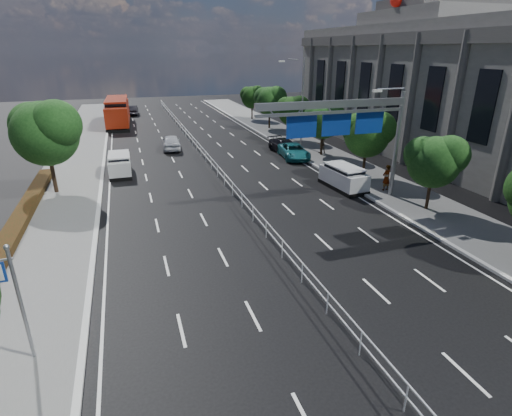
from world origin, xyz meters
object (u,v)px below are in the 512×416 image
near_car_dark (132,110)px  pedestrian_a (386,178)px  parked_car_dark (285,146)px  white_minivan (120,164)px  overhead_gantry (348,119)px  red_bus (118,111)px  pedestrian_b (321,144)px  near_car_silver (171,142)px  parked_car_teal (294,151)px  silver_minivan (343,177)px

near_car_dark → pedestrian_a: 46.94m
pedestrian_a → parked_car_dark: bearing=-91.9°
white_minivan → parked_car_dark: white_minivan is taller
overhead_gantry → pedestrian_a: (4.08, 0.89, -4.51)m
red_bus → parked_car_dark: bearing=-51.9°
pedestrian_b → red_bus: bearing=-48.0°
white_minivan → pedestrian_a: size_ratio=2.12×
overhead_gantry → parked_car_dark: 15.19m
white_minivan → near_car_silver: 9.29m
white_minivan → pedestrian_a: pedestrian_a is taller
white_minivan → near_car_silver: (5.14, 7.74, -0.10)m
overhead_gantry → pedestrian_b: (4.70, 12.51, -4.53)m
white_minivan → parked_car_teal: bearing=2.1°
red_bus → pedestrian_b: 30.14m
near_car_silver → silver_minivan: 19.80m
pedestrian_a → pedestrian_b: size_ratio=1.02×
overhead_gantry → parked_car_teal: bearing=82.6°
white_minivan → pedestrian_b: bearing=3.5°
red_bus → parked_car_dark: size_ratio=2.60×
near_car_silver → overhead_gantry: bearing=120.0°
overhead_gantry → near_car_dark: (-12.13, 44.94, -4.88)m
parked_car_dark → near_car_dark: bearing=106.3°
pedestrian_b → parked_car_teal: bearing=13.2°
parked_car_teal → parked_car_dark: (0.00, 2.33, -0.01)m
red_bus → pedestrian_b: size_ratio=6.49×
pedestrian_a → parked_car_teal: bearing=-89.7°
white_minivan → red_bus: size_ratio=0.33×
parked_car_dark → pedestrian_a: pedestrian_a is taller
pedestrian_a → pedestrian_b: 11.63m
overhead_gantry → near_car_dark: size_ratio=2.33×
near_car_silver → pedestrian_a: (13.22, -18.35, 0.33)m
silver_minivan → parked_car_teal: size_ratio=0.89×
red_bus → silver_minivan: (15.80, -33.35, -1.02)m
white_minivan → red_bus: 24.46m
red_bus → overhead_gantry: bearing=-66.4°
near_car_silver → pedestrian_b: 15.39m
parked_car_dark → pedestrian_a: size_ratio=2.45×
pedestrian_a → silver_minivan: bearing=-46.3°
overhead_gantry → parked_car_dark: bearing=83.8°
near_car_silver → pedestrian_a: 22.62m
pedestrian_a → pedestrian_b: pedestrian_a is taller
near_car_silver → pedestrian_a: pedestrian_a is taller
near_car_dark → parked_car_teal: (13.69, -32.99, -0.04)m
near_car_dark → near_car_silver: bearing=101.9°
white_minivan → parked_car_dark: 16.08m
parked_car_dark → parked_car_teal: bearing=-97.8°
near_car_dark → parked_car_teal: bearing=117.7°
white_minivan → pedestrian_a: (18.35, -10.61, 0.23)m
silver_minivan → parked_car_dark: bearing=85.0°
near_car_dark → silver_minivan: bearing=113.1°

